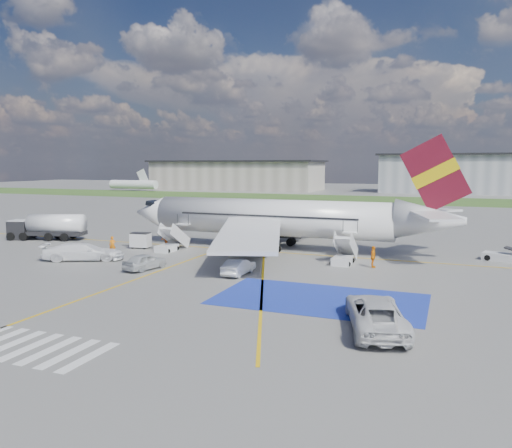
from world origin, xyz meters
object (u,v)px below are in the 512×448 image
object	(u,v)px
car_silver_b	(239,267)
van_white_b	(83,249)
gpu_cart	(141,241)
belt_loader	(509,258)
van_white_a	(376,308)
airliner	(284,218)
fuel_tanker	(48,229)
car_silver_a	(145,261)

from	to	relation	value
car_silver_b	van_white_b	size ratio (longest dim) A/B	0.72
gpu_cart	belt_loader	distance (m)	37.06
belt_loader	car_silver_b	bearing A→B (deg)	-129.04
gpu_cart	van_white_b	distance (m)	7.89
belt_loader	van_white_a	world-z (taller)	van_white_a
airliner	van_white_b	world-z (taller)	airliner
fuel_tanker	van_white_b	size ratio (longest dim) A/B	1.67
van_white_a	car_silver_a	bearing A→B (deg)	-37.80
van_white_a	van_white_b	world-z (taller)	van_white_a
airliner	van_white_a	bearing A→B (deg)	-60.43
fuel_tanker	car_silver_b	size ratio (longest dim) A/B	2.32
belt_loader	car_silver_a	distance (m)	33.53
airliner	belt_loader	world-z (taller)	airliner
gpu_cart	car_silver_b	xyz separation A→B (m)	(15.17, -8.14, -0.10)
car_silver_b	van_white_b	xyz separation A→B (m)	(-16.26, 0.33, 0.43)
fuel_tanker	gpu_cart	xyz separation A→B (m)	(14.02, -1.11, -0.54)
gpu_cart	car_silver_b	size ratio (longest dim) A/B	0.54
belt_loader	car_silver_a	size ratio (longest dim) A/B	1.18
airliner	fuel_tanker	bearing A→B (deg)	-172.48
car_silver_a	van_white_b	world-z (taller)	van_white_b
van_white_a	airliner	bearing A→B (deg)	-76.08
car_silver_b	car_silver_a	bearing A→B (deg)	9.23
van_white_a	van_white_b	xyz separation A→B (m)	(-28.74, 9.95, -0.06)
car_silver_a	gpu_cart	bearing A→B (deg)	-43.09
belt_loader	fuel_tanker	bearing A→B (deg)	-157.16
fuel_tanker	van_white_a	xyz separation A→B (m)	(41.67, -18.87, -0.15)
van_white_a	van_white_b	bearing A→B (deg)	-34.74
airliner	van_white_b	xyz separation A→B (m)	(-15.88, -12.72, -2.29)
belt_loader	van_white_a	xyz separation A→B (m)	(-8.89, -23.97, 0.80)
gpu_cart	van_white_a	xyz separation A→B (m)	(27.65, -17.76, 0.39)
van_white_b	fuel_tanker	bearing A→B (deg)	29.77
gpu_cart	belt_loader	xyz separation A→B (m)	(36.54, 6.21, -0.42)
belt_loader	van_white_b	distance (m)	40.16
fuel_tanker	car_silver_a	xyz separation A→B (m)	(20.82, -10.38, -0.59)
car_silver_b	van_white_a	size ratio (longest dim) A/B	0.66
van_white_b	van_white_a	bearing A→B (deg)	-134.72
fuel_tanker	car_silver_a	size ratio (longest dim) A/B	2.25
car_silver_b	van_white_b	world-z (taller)	van_white_b
belt_loader	van_white_a	bearing A→B (deg)	-93.26
fuel_tanker	car_silver_a	world-z (taller)	fuel_tanker
car_silver_a	van_white_b	distance (m)	8.04
belt_loader	van_white_b	world-z (taller)	van_white_b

